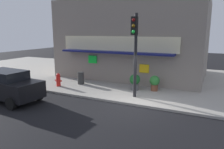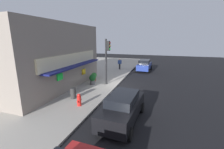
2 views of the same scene
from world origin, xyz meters
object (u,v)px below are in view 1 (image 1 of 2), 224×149
at_px(potted_plant_by_doorway, 135,81).
at_px(potted_plant_by_window, 155,82).
at_px(trash_can, 81,78).
at_px(fire_hydrant, 58,80).
at_px(parked_car_black, 6,85).
at_px(traffic_light, 135,44).

distance_m(potted_plant_by_doorway, potted_plant_by_window, 1.23).
bearing_deg(trash_can, potted_plant_by_doorway, 2.64).
distance_m(trash_can, potted_plant_by_window, 5.14).
height_order(fire_hydrant, potted_plant_by_doorway, potted_plant_by_doorway).
xyz_separation_m(trash_can, parked_car_black, (-1.90, -4.50, 0.32)).
relative_size(traffic_light, parked_car_black, 1.04).
bearing_deg(potted_plant_by_window, parked_car_black, -144.22).
relative_size(potted_plant_by_doorway, parked_car_black, 0.23).
bearing_deg(traffic_light, parked_car_black, -152.99).
bearing_deg(traffic_light, potted_plant_by_window, 69.36).
relative_size(fire_hydrant, parked_car_black, 0.20).
xyz_separation_m(traffic_light, parked_car_black, (-6.32, -3.22, -2.22)).
bearing_deg(potted_plant_by_doorway, parked_car_black, -141.31).
bearing_deg(trash_can, fire_hydrant, -132.77).
bearing_deg(traffic_light, trash_can, 163.91).
relative_size(fire_hydrant, trash_can, 1.04).
xyz_separation_m(potted_plant_by_doorway, potted_plant_by_window, (1.17, 0.37, -0.03)).
xyz_separation_m(fire_hydrant, potted_plant_by_doorway, (4.99, 1.32, 0.15)).
height_order(potted_plant_by_window, parked_car_black, parked_car_black).
xyz_separation_m(fire_hydrant, trash_can, (1.05, 1.14, -0.00)).
distance_m(traffic_light, parked_car_black, 7.43).
height_order(trash_can, potted_plant_by_doorway, potted_plant_by_doorway).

